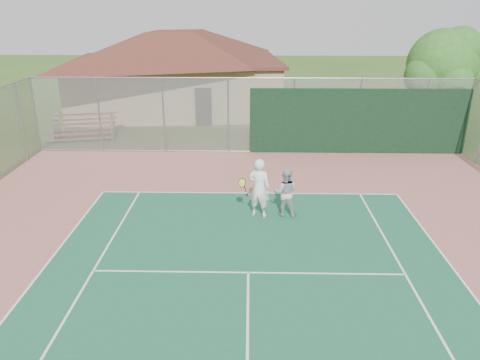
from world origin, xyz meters
name	(u,v)px	position (x,y,z in m)	size (l,w,h in m)	color
back_fence	(295,118)	(2.11, 16.98, 1.67)	(20.08, 0.11, 3.53)	gray
clubhouse	(176,63)	(-4.73, 26.19, 3.02)	(14.61, 10.48, 5.95)	tan
bleachers	(84,126)	(-8.67, 19.31, 0.62)	(3.47, 2.42, 1.17)	#B34629
tree	(444,66)	(9.57, 19.54, 3.71)	(4.04, 3.83, 5.64)	#392614
player_white_front	(259,188)	(0.32, 9.92, 1.00)	(1.19, 0.85, 1.99)	white
player_grey_back	(286,193)	(1.20, 10.01, 0.81)	(0.87, 0.72, 1.63)	#A8ABAD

